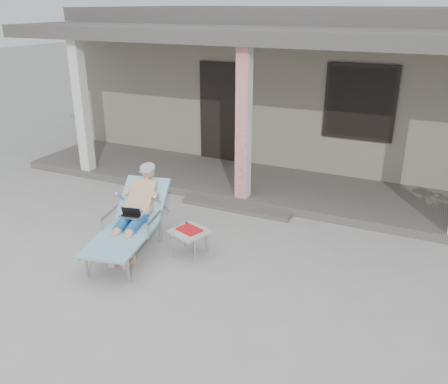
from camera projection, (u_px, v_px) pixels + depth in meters
The scene contains 7 objects.
ground at pixel (184, 257), 6.80m from camera, with size 60.00×60.00×0.00m, color #9E9E99.
house at pixel (312, 78), 11.64m from camera, with size 10.40×5.40×3.30m.
porch_deck at pixel (259, 185), 9.29m from camera, with size 10.00×2.00×0.15m, color #605B56.
porch_overhang at pixel (262, 40), 8.24m from camera, with size 10.00×2.30×2.85m.
porch_step at pixel (236, 208), 8.34m from camera, with size 2.00×0.30×0.07m, color #605B56.
lounger at pixel (132, 203), 6.76m from camera, with size 1.03×1.90×1.20m.
side_table at pixel (189, 233), 6.74m from camera, with size 0.59×0.59×0.42m.
Camera 1 is at (3.04, -5.16, 3.40)m, focal length 38.00 mm.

